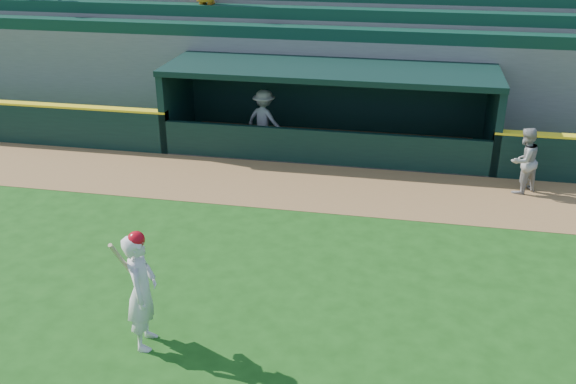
# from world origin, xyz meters

# --- Properties ---
(ground) EXTENTS (120.00, 120.00, 0.00)m
(ground) POSITION_xyz_m (0.00, 0.00, 0.00)
(ground) COLOR #184912
(ground) RESTS_ON ground
(warning_track) EXTENTS (40.00, 3.00, 0.01)m
(warning_track) POSITION_xyz_m (0.00, 4.90, 0.01)
(warning_track) COLOR olive
(warning_track) RESTS_ON ground
(dugout_player_front) EXTENTS (1.04, 1.02, 1.69)m
(dugout_player_front) POSITION_xyz_m (5.17, 5.58, 0.85)
(dugout_player_front) COLOR gray
(dugout_player_front) RESTS_ON ground
(dugout_player_inside) EXTENTS (1.30, 1.01, 1.78)m
(dugout_player_inside) POSITION_xyz_m (-1.86, 7.45, 0.89)
(dugout_player_inside) COLOR #9A9B96
(dugout_player_inside) RESTS_ON ground
(dugout) EXTENTS (9.40, 2.80, 2.46)m
(dugout) POSITION_xyz_m (0.00, 8.00, 1.36)
(dugout) COLOR slate
(dugout) RESTS_ON ground
(stands) EXTENTS (34.50, 6.25, 7.40)m
(stands) POSITION_xyz_m (-0.04, 12.57, 2.41)
(stands) COLOR slate
(stands) RESTS_ON ground
(batter_at_plate) EXTENTS (0.59, 0.89, 2.09)m
(batter_at_plate) POSITION_xyz_m (-1.67, -2.00, 1.03)
(batter_at_plate) COLOR silver
(batter_at_plate) RESTS_ON ground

